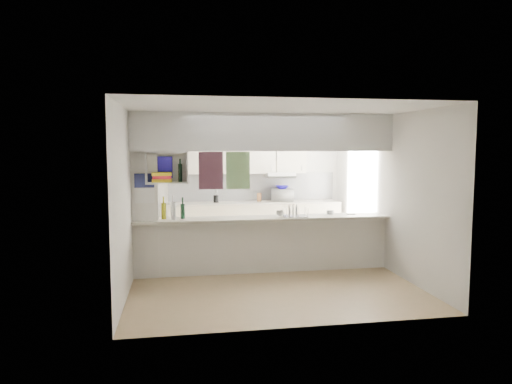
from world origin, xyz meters
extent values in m
plane|color=tan|center=(0.00, 0.00, 0.00)|extent=(4.80, 4.80, 0.00)
plane|color=white|center=(0.00, 0.00, 2.60)|extent=(4.80, 4.80, 0.00)
plane|color=silver|center=(0.00, 2.40, 1.30)|extent=(4.20, 0.00, 4.20)
plane|color=silver|center=(-2.10, 0.00, 1.30)|extent=(0.00, 4.80, 4.80)
plane|color=silver|center=(2.10, 0.00, 1.30)|extent=(0.00, 4.80, 4.80)
cube|color=silver|center=(0.00, 0.00, 0.44)|extent=(4.20, 0.15, 0.88)
cube|color=#B7B1A1|center=(0.00, 0.00, 0.90)|extent=(4.20, 0.50, 0.04)
cube|color=white|center=(0.00, 0.00, 2.30)|extent=(4.20, 0.50, 0.60)
cube|color=silver|center=(-1.90, 0.00, 1.30)|extent=(0.40, 0.18, 2.60)
cube|color=#191E4C|center=(-1.90, -0.10, 1.55)|extent=(0.30, 0.01, 0.22)
cube|color=white|center=(-1.90, -0.10, 1.32)|extent=(0.30, 0.01, 0.24)
cube|color=black|center=(-0.85, 0.22, 1.68)|extent=(0.40, 0.02, 0.62)
cube|color=#1C817E|center=(-0.40, 0.22, 1.68)|extent=(0.40, 0.02, 0.62)
cube|color=white|center=(-1.55, -0.10, 1.51)|extent=(0.65, 0.35, 0.02)
cube|color=white|center=(-1.55, -0.10, 1.99)|extent=(0.65, 0.35, 0.02)
cube|color=white|center=(-1.55, 0.06, 1.75)|extent=(0.65, 0.02, 0.50)
cube|color=white|center=(-1.86, -0.10, 1.75)|extent=(0.02, 0.35, 0.50)
cube|color=white|center=(-1.24, -0.10, 1.75)|extent=(0.02, 0.35, 0.50)
cube|color=yellow|center=(-1.63, -0.10, 1.55)|extent=(0.30, 0.24, 0.05)
cube|color=red|center=(-1.63, -0.10, 1.60)|extent=(0.28, 0.22, 0.05)
cube|color=yellow|center=(-1.63, -0.10, 1.65)|extent=(0.30, 0.24, 0.05)
cube|color=#180E9A|center=(-1.60, 0.02, 1.75)|extent=(0.26, 0.02, 0.34)
cylinder|color=black|center=(-1.35, -0.10, 1.67)|extent=(0.06, 0.06, 0.28)
cube|color=beige|center=(0.20, 2.10, 0.45)|extent=(3.60, 0.60, 0.90)
cube|color=#B7B1A1|center=(0.20, 2.10, 0.91)|extent=(3.60, 0.63, 0.03)
cube|color=silver|center=(0.20, 2.38, 1.22)|extent=(3.60, 0.03, 0.60)
cube|color=beige|center=(0.00, 2.23, 1.88)|extent=(2.62, 0.34, 0.72)
cube|color=white|center=(0.75, 2.16, 1.48)|extent=(0.60, 0.46, 0.12)
cube|color=silver|center=(0.75, 1.93, 1.45)|extent=(0.60, 0.02, 0.05)
imported|color=white|center=(0.81, 2.15, 1.05)|extent=(0.54, 0.42, 0.27)
imported|color=#180E9A|center=(0.80, 2.16, 1.22)|extent=(0.27, 0.27, 0.07)
cube|color=silver|center=(0.52, -0.06, 0.93)|extent=(0.44, 0.36, 0.01)
cylinder|color=white|center=(0.42, -0.04, 1.04)|extent=(0.04, 0.20, 0.20)
cylinder|color=white|center=(0.48, -0.05, 1.04)|extent=(0.04, 0.20, 0.20)
cylinder|color=white|center=(0.54, -0.06, 1.04)|extent=(0.04, 0.20, 0.20)
imported|color=white|center=(0.26, -0.04, 0.98)|extent=(0.15, 0.15, 0.10)
cylinder|color=black|center=(-1.77, -0.04, 1.04)|extent=(0.08, 0.08, 0.24)
cylinder|color=black|center=(-1.77, -0.04, 1.21)|extent=(0.03, 0.03, 0.11)
cylinder|color=olive|center=(-1.62, 0.04, 1.05)|extent=(0.08, 0.08, 0.26)
cylinder|color=olive|center=(-1.62, 0.04, 1.23)|extent=(0.03, 0.03, 0.11)
cylinder|color=silver|center=(-1.47, -0.04, 1.06)|extent=(0.08, 0.08, 0.27)
cylinder|color=silver|center=(-1.47, -0.04, 1.25)|extent=(0.03, 0.03, 0.11)
cylinder|color=black|center=(-1.32, 0.04, 1.04)|extent=(0.08, 0.08, 0.24)
cylinder|color=black|center=(-1.32, 0.04, 1.21)|extent=(0.03, 0.03, 0.11)
cylinder|color=silver|center=(1.18, 0.13, 0.95)|extent=(0.12, 0.12, 0.06)
cube|color=black|center=(1.53, 0.06, 0.93)|extent=(0.14, 0.07, 0.01)
cylinder|color=black|center=(-0.61, 2.15, 1.00)|extent=(0.11, 0.11, 0.15)
cube|color=brown|center=(0.31, 2.18, 1.01)|extent=(0.10, 0.09, 0.18)
camera|label=1|loc=(-1.37, -7.30, 2.05)|focal=32.00mm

